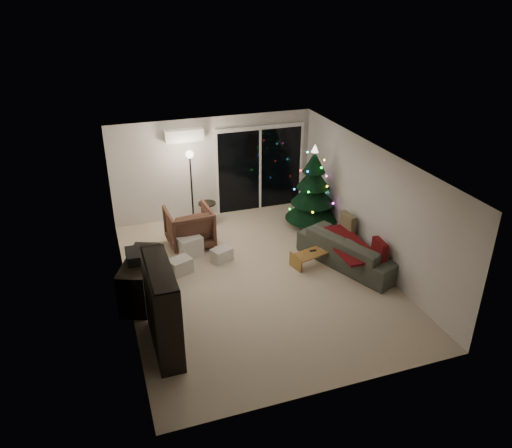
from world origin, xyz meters
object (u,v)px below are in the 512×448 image
at_px(armchair, 189,227).
at_px(christmas_tree, 313,187).
at_px(bookshelf, 151,310).
at_px(media_cabinet, 141,279).
at_px(sofa, 351,250).
at_px(coffee_table, 319,257).

distance_m(armchair, christmas_tree, 3.03).
relative_size(bookshelf, christmas_tree, 0.72).
height_order(media_cabinet, armchair, armchair).
relative_size(bookshelf, sofa, 0.65).
xyz_separation_m(sofa, coffee_table, (-0.64, 0.18, -0.16)).
height_order(bookshelf, armchair, bookshelf).
bearing_deg(bookshelf, media_cabinet, 96.36).
height_order(media_cabinet, sofa, media_cabinet).
relative_size(coffee_table, christmas_tree, 0.54).
height_order(sofa, christmas_tree, christmas_tree).
bearing_deg(bookshelf, coffee_table, 29.21).
xyz_separation_m(media_cabinet, christmas_tree, (4.26, 1.77, 0.61)).
xyz_separation_m(armchair, coffee_table, (2.37, -1.73, -0.27)).
xyz_separation_m(armchair, sofa, (3.01, -1.91, -0.11)).
relative_size(armchair, sofa, 0.43).
xyz_separation_m(media_cabinet, coffee_table, (3.66, 0.05, -0.24)).
relative_size(media_cabinet, coffee_table, 1.20).
distance_m(armchair, sofa, 3.57).
relative_size(bookshelf, coffee_table, 1.33).
distance_m(bookshelf, armchair, 3.53).
height_order(bookshelf, sofa, bookshelf).
height_order(armchair, sofa, armchair).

